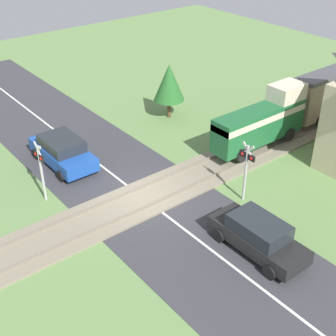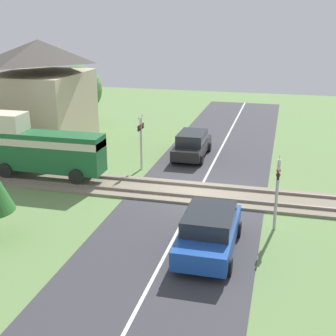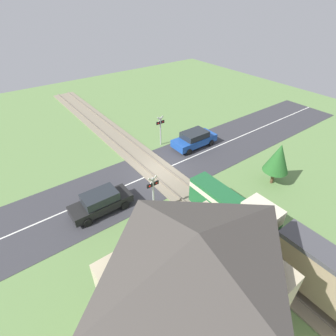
{
  "view_description": "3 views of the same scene",
  "coord_description": "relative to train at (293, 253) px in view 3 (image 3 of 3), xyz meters",
  "views": [
    {
      "loc": [
        14.98,
        -10.49,
        12.84
      ],
      "look_at": [
        0.0,
        1.43,
        1.2
      ],
      "focal_mm": 50.0,
      "sensor_mm": 36.0,
      "label": 1
    },
    {
      "loc": [
        -20.35,
        -3.73,
        8.25
      ],
      "look_at": [
        0.0,
        1.43,
        1.2
      ],
      "focal_mm": 50.0,
      "sensor_mm": 36.0,
      "label": 2
    },
    {
      "loc": [
        10.12,
        14.98,
        13.02
      ],
      "look_at": [
        0.0,
        1.43,
        1.2
      ],
      "focal_mm": 28.0,
      "sensor_mm": 36.0,
      "label": 3
    }
  ],
  "objects": [
    {
      "name": "train",
      "position": [
        0.0,
        0.0,
        0.0
      ],
      "size": [
        1.58,
        14.16,
        3.18
      ],
      "color": "#1E6033",
      "rests_on": "track_bed"
    },
    {
      "name": "car_far_side",
      "position": [
        5.8,
        -10.59,
        -1.08
      ],
      "size": [
        4.25,
        1.82,
        1.52
      ],
      "color": "black",
      "rests_on": "ground_plane"
    },
    {
      "name": "crossing_signal_west_approach",
      "position": [
        -2.91,
        -15.71,
        0.07
      ],
      "size": [
        0.9,
        0.18,
        3.01
      ],
      "color": "#B7B7B7",
      "rests_on": "ground_plane"
    },
    {
      "name": "car_near_crossing",
      "position": [
        -5.34,
        -13.47,
        -1.05
      ],
      "size": [
        4.44,
        2.02,
        1.56
      ],
      "color": "#1E4CA8",
      "rests_on": "ground_plane"
    },
    {
      "name": "crossing_signal_east_approach",
      "position": [
        2.91,
        -8.36,
        0.07
      ],
      "size": [
        0.9,
        0.18,
        3.01
      ],
      "color": "#B7B7B7",
      "rests_on": "ground_plane"
    },
    {
      "name": "station_building",
      "position": [
        6.03,
        -0.93,
        1.37
      ],
      "size": [
        6.34,
        5.37,
        6.64
      ],
      "color": "#C6B793",
      "rests_on": "ground_plane"
    },
    {
      "name": "pedestrian_by_station",
      "position": [
        1.56,
        -0.07,
        -1.1
      ],
      "size": [
        0.41,
        0.41,
        1.67
      ],
      "color": "#B2282D",
      "rests_on": "ground_plane"
    },
    {
      "name": "road_surface",
      "position": [
        0.0,
        -12.03,
        -1.86
      ],
      "size": [
        48.0,
        6.4,
        0.02
      ],
      "color": "#38383D",
      "rests_on": "ground_plane"
    },
    {
      "name": "tree_roadside_hedge",
      "position": [
        -6.47,
        -5.36,
        0.47
      ],
      "size": [
        1.93,
        1.93,
        3.51
      ],
      "color": "brown",
      "rests_on": "ground_plane"
    },
    {
      "name": "track_bed",
      "position": [
        0.0,
        -12.03,
        -1.8
      ],
      "size": [
        2.8,
        48.0,
        0.24
      ],
      "color": "gray",
      "rests_on": "ground_plane"
    },
    {
      "name": "ground_plane",
      "position": [
        0.0,
        -12.03,
        -1.87
      ],
      "size": [
        60.0,
        60.0,
        0.0
      ],
      "primitive_type": "plane",
      "color": "#66894C"
    }
  ]
}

